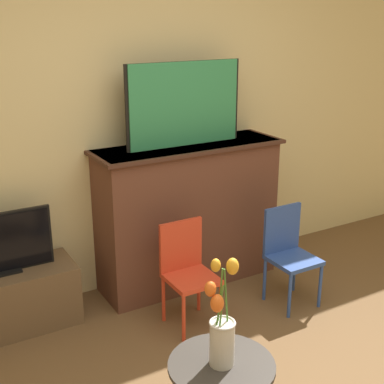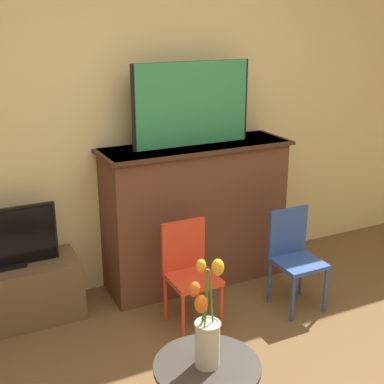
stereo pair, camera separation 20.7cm
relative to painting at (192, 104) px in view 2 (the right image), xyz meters
name	(u,v)px [view 2 (the right image)]	position (x,y,z in m)	size (l,w,h in m)	color
wall_back	(134,106)	(-0.35, 0.23, -0.02)	(8.00, 0.06, 2.70)	beige
fireplace_mantel	(195,213)	(0.02, -0.01, -0.82)	(1.42, 0.46, 1.08)	brown
painting	(192,104)	(0.00, 0.00, 0.00)	(0.90, 0.03, 0.59)	black
tv_stand	(8,295)	(-1.37, -0.01, -1.17)	(0.95, 0.38, 0.41)	brown
tv_monitor	(1,240)	(-1.37, 0.00, -0.77)	(0.71, 0.12, 0.40)	black
chair_red	(189,268)	(-0.28, -0.52, -0.98)	(0.31, 0.31, 0.70)	red
chair_blue	(294,253)	(0.48, -0.63, -0.98)	(0.31, 0.31, 0.70)	#2D4C99
vase_tulips	(207,330)	(-0.70, -1.56, -0.72)	(0.16, 0.13, 0.51)	beige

